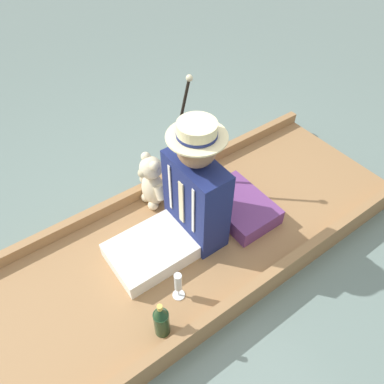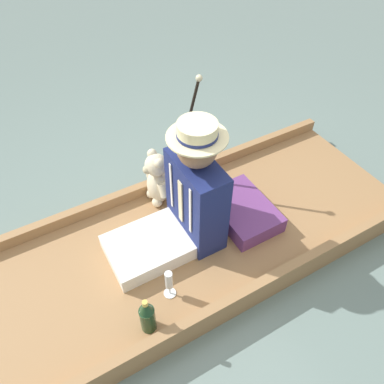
{
  "view_description": "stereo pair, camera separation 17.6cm",
  "coord_description": "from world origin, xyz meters",
  "px_view_note": "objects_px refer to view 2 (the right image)",
  "views": [
    {
      "loc": [
        -1.23,
        0.84,
        2.13
      ],
      "look_at": [
        0.03,
        -0.08,
        0.51
      ],
      "focal_mm": 35.0,
      "sensor_mm": 36.0,
      "label": 1
    },
    {
      "loc": [
        -1.32,
        0.69,
        2.13
      ],
      "look_at": [
        0.03,
        -0.08,
        0.51
      ],
      "focal_mm": 35.0,
      "sensor_mm": 36.0,
      "label": 2
    }
  ],
  "objects_px": {
    "teddy_bear": "(157,179)",
    "seated_person": "(185,202)",
    "wine_glass": "(169,282)",
    "walking_cane": "(187,129)",
    "champagne_bottle": "(147,316)"
  },
  "relations": [
    {
      "from": "teddy_bear",
      "to": "seated_person",
      "type": "bearing_deg",
      "value": -178.57
    },
    {
      "from": "seated_person",
      "to": "wine_glass",
      "type": "height_order",
      "value": "seated_person"
    },
    {
      "from": "teddy_bear",
      "to": "walking_cane",
      "type": "height_order",
      "value": "walking_cane"
    },
    {
      "from": "teddy_bear",
      "to": "wine_glass",
      "type": "distance_m",
      "value": 0.77
    },
    {
      "from": "teddy_bear",
      "to": "wine_glass",
      "type": "bearing_deg",
      "value": 158.86
    },
    {
      "from": "walking_cane",
      "to": "champagne_bottle",
      "type": "relative_size",
      "value": 3.12
    },
    {
      "from": "seated_person",
      "to": "champagne_bottle",
      "type": "distance_m",
      "value": 0.69
    },
    {
      "from": "champagne_bottle",
      "to": "teddy_bear",
      "type": "bearing_deg",
      "value": -29.15
    },
    {
      "from": "walking_cane",
      "to": "wine_glass",
      "type": "bearing_deg",
      "value": 144.68
    },
    {
      "from": "teddy_bear",
      "to": "wine_glass",
      "type": "xyz_separation_m",
      "value": [
        -0.72,
        0.28,
        -0.07
      ]
    },
    {
      "from": "wine_glass",
      "to": "champagne_bottle",
      "type": "height_order",
      "value": "champagne_bottle"
    },
    {
      "from": "teddy_bear",
      "to": "champagne_bottle",
      "type": "bearing_deg",
      "value": 150.85
    },
    {
      "from": "seated_person",
      "to": "walking_cane",
      "type": "xyz_separation_m",
      "value": [
        0.43,
        -0.25,
        0.18
      ]
    },
    {
      "from": "teddy_bear",
      "to": "walking_cane",
      "type": "bearing_deg",
      "value": -80.66
    },
    {
      "from": "walking_cane",
      "to": "champagne_bottle",
      "type": "xyz_separation_m",
      "value": [
        -0.89,
        0.73,
        -0.38
      ]
    }
  ]
}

